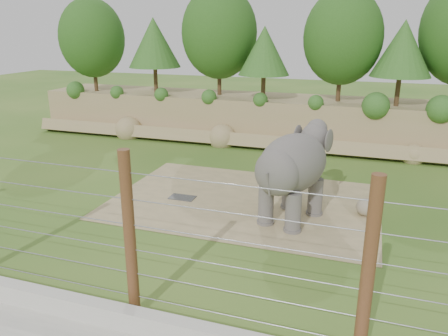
% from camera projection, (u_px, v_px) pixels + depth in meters
% --- Properties ---
extents(ground, '(90.00, 90.00, 0.00)m').
position_uv_depth(ground, '(204.00, 232.00, 14.27)').
color(ground, '#34651E').
rests_on(ground, ground).
extents(back_embankment, '(30.00, 5.52, 8.77)m').
position_uv_depth(back_embankment, '(295.00, 73.00, 24.30)').
color(back_embankment, tan).
rests_on(back_embankment, ground).
extents(dirt_patch, '(10.00, 7.00, 0.02)m').
position_uv_depth(dirt_patch, '(245.00, 201.00, 16.82)').
color(dirt_patch, '#93845B').
rests_on(dirt_patch, ground).
extents(drain_grate, '(1.00, 0.60, 0.03)m').
position_uv_depth(drain_grate, '(182.00, 197.00, 17.09)').
color(drain_grate, '#262628').
rests_on(drain_grate, dirt_patch).
extents(elephant, '(2.76, 4.23, 3.17)m').
position_uv_depth(elephant, '(292.00, 176.00, 14.78)').
color(elephant, '#554F4B').
rests_on(elephant, ground).
extents(stone_ball, '(0.63, 0.63, 0.63)m').
position_uv_depth(stone_ball, '(365.00, 207.00, 15.42)').
color(stone_ball, gray).
rests_on(stone_ball, dirt_patch).
extents(retaining_wall, '(26.00, 0.35, 0.50)m').
position_uv_depth(retaining_wall, '(123.00, 318.00, 9.68)').
color(retaining_wall, beige).
rests_on(retaining_wall, ground).
extents(barrier_fence, '(20.26, 0.26, 4.00)m').
position_uv_depth(barrier_fence, '(130.00, 237.00, 9.60)').
color(barrier_fence, '#5A311C').
rests_on(barrier_fence, ground).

